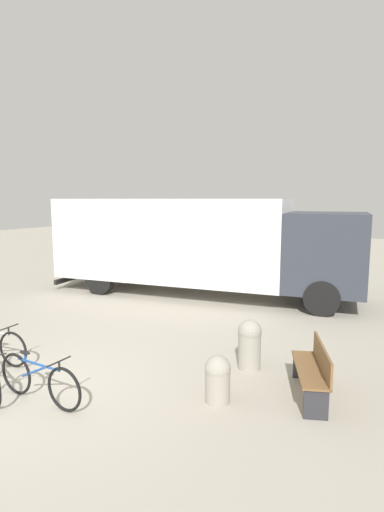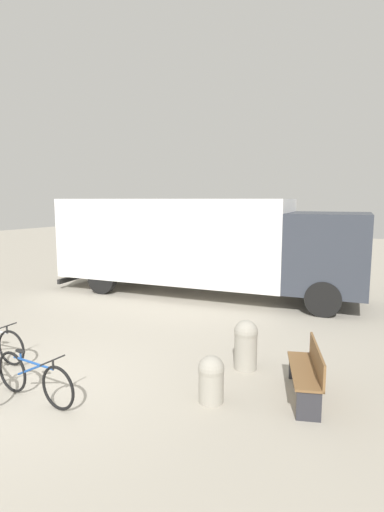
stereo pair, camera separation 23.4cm
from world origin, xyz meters
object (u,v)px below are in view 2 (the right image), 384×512
object	(u,v)px
park_bench	(309,370)
bollard_near_bench	(211,378)
delivery_truck	(200,242)
bicycle_far	(34,378)
bollard_far_bench	(246,343)

from	to	relation	value
park_bench	bollard_near_bench	world-z (taller)	park_bench
delivery_truck	park_bench	bearing A→B (deg)	-55.34
park_bench	bollard_near_bench	bearing A→B (deg)	103.22
bicycle_far	bollard_near_bench	bearing A→B (deg)	30.21
park_bench	bicycle_far	world-z (taller)	park_bench
park_bench	bollard_near_bench	xyz separation A→B (m)	(-1.27, -0.81, -0.07)
park_bench	bollard_far_bench	size ratio (longest dim) A/B	1.63
bicycle_far	bollard_near_bench	size ratio (longest dim) A/B	2.38
delivery_truck	bollard_far_bench	xyz separation A→B (m)	(3.39, -4.75, -1.23)
bollard_near_bench	bollard_far_bench	distance (m)	1.39
park_bench	bicycle_far	distance (m)	4.21
delivery_truck	park_bench	distance (m)	7.17
park_bench	delivery_truck	bearing A→B (deg)	21.83
park_bench	bollard_near_bench	distance (m)	1.51
bollard_far_bench	bollard_near_bench	bearing A→B (deg)	-91.12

